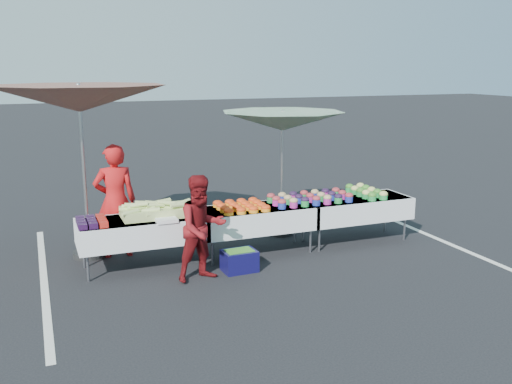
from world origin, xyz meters
name	(u,v)px	position (x,y,z in m)	size (l,w,h in m)	color
ground	(256,253)	(0.00, 0.00, 0.00)	(80.00, 80.00, 0.00)	black
stripe_left	(44,280)	(-3.20, 0.00, 0.00)	(0.10, 5.00, 0.00)	silver
stripe_right	(421,232)	(3.20, 0.00, 0.00)	(0.10, 5.00, 0.00)	silver
table_left	(142,230)	(-1.80, 0.00, 0.58)	(1.86, 0.81, 0.75)	white
table_center	(256,218)	(0.00, 0.00, 0.58)	(1.86, 0.81, 0.75)	white
table_right	(355,207)	(1.80, 0.00, 0.58)	(1.86, 0.81, 0.75)	white
berry_punnets	(92,222)	(-2.51, -0.06, 0.79)	(0.40, 0.54, 0.08)	black
corn_pile	(158,210)	(-1.54, 0.04, 0.84)	(1.16, 0.57, 0.26)	#A6B05A
plastic_bags	(166,220)	(-1.50, -0.30, 0.78)	(0.30, 0.25, 0.05)	white
carrot_bowls	(241,206)	(-0.25, -0.01, 0.80)	(0.75, 0.69, 0.11)	orange
potato_cups	(310,197)	(0.95, 0.00, 0.83)	(1.34, 0.58, 0.16)	#21339C
bean_baskets	(366,192)	(2.06, 0.08, 0.82)	(0.36, 0.86, 0.15)	green
vendor	(115,201)	(-2.07, 0.69, 0.89)	(0.65, 0.42, 1.77)	red
customer	(202,228)	(-1.11, -0.79, 0.74)	(0.72, 0.56, 1.49)	maroon
umbrella_left	(79,100)	(-2.50, 0.80, 2.44)	(3.35, 3.35, 2.69)	black
umbrella_right	(282,122)	(0.80, 0.80, 1.99)	(2.39, 2.39, 2.20)	black
storage_bin	(239,260)	(-0.53, -0.67, 0.16)	(0.50, 0.37, 0.32)	#0F0C40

